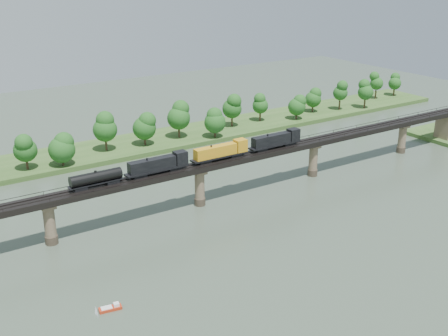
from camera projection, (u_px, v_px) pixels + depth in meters
ground at (268, 250)px, 127.12m from camera, size 400.00×400.00×0.00m
far_bank at (118, 148)px, 193.51m from camera, size 300.00×24.00×1.60m
bridge at (200, 186)px, 148.76m from camera, size 236.00×30.00×11.50m
bridge_superstructure at (199, 164)px, 146.56m from camera, size 220.00×4.90×0.75m
far_treeline at (98, 133)px, 183.00m from camera, size 289.06×17.54×13.60m
freight_train at (200, 156)px, 146.06m from camera, size 68.26×2.66×4.70m
motorboat at (111, 308)px, 105.21m from camera, size 4.46×2.23×1.19m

